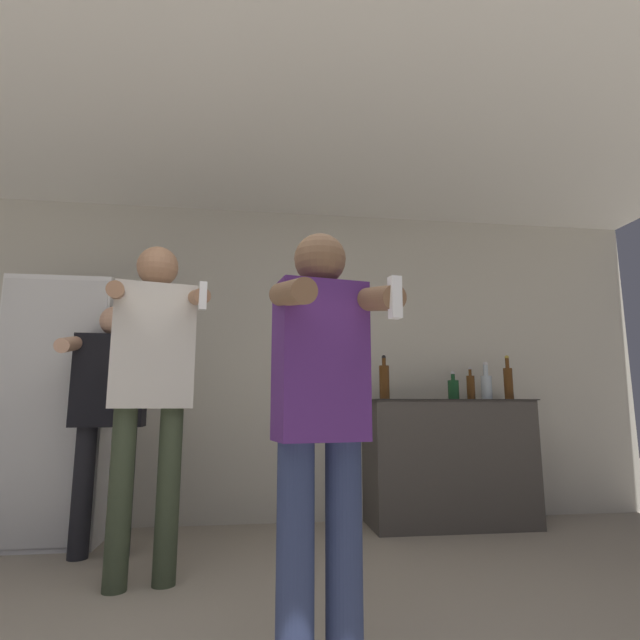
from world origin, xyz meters
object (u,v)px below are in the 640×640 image
at_px(refrigerator, 64,408).
at_px(bottle_tall_gin, 508,382).
at_px(bottle_green_wine, 471,387).
at_px(bottle_brown_liquor, 486,385).
at_px(person_woman_foreground, 321,411).
at_px(bottle_clear_vodka, 384,381).
at_px(person_spectator_back, 109,402).
at_px(bottle_dark_rum, 453,389).
at_px(person_man_side, 152,371).

height_order(refrigerator, bottle_tall_gin, refrigerator).
xyz_separation_m(bottle_green_wine, bottle_brown_liquor, (0.13, 0.00, 0.01)).
bearing_deg(bottle_tall_gin, person_woman_foreground, -132.32).
bearing_deg(refrigerator, bottle_clear_vodka, 0.01).
bearing_deg(person_spectator_back, bottle_dark_rum, 10.27).
bearing_deg(bottle_brown_liquor, person_spectator_back, -170.75).
bearing_deg(bottle_clear_vodka, person_woman_foreground, -111.29).
relative_size(person_woman_foreground, person_man_side, 0.87).
height_order(refrigerator, bottle_brown_liquor, refrigerator).
relative_size(bottle_tall_gin, bottle_dark_rum, 1.60).
xyz_separation_m(bottle_green_wine, person_man_side, (-2.25, -1.01, 0.03)).
bearing_deg(person_spectator_back, person_man_side, -57.56).
bearing_deg(bottle_green_wine, person_woman_foreground, -126.79).
xyz_separation_m(person_woman_foreground, person_spectator_back, (-1.14, 1.51, 0.05)).
xyz_separation_m(bottle_clear_vodka, bottle_green_wine, (0.70, -0.00, -0.04)).
height_order(bottle_clear_vodka, bottle_brown_liquor, bottle_clear_vodka).
bearing_deg(bottle_brown_liquor, refrigerator, -179.99).
bearing_deg(bottle_tall_gin, bottle_clear_vodka, 180.00).
bearing_deg(refrigerator, bottle_green_wine, 0.01).
height_order(person_man_side, person_spectator_back, person_man_side).
relative_size(bottle_green_wine, bottle_brown_liquor, 0.85).
xyz_separation_m(bottle_tall_gin, person_spectator_back, (-2.93, -0.45, -0.17)).
distance_m(bottle_green_wine, person_man_side, 2.47).
distance_m(refrigerator, bottle_tall_gin, 3.36).
distance_m(bottle_clear_vodka, bottle_brown_liquor, 0.83).
relative_size(bottle_brown_liquor, person_spectator_back, 0.19).
xyz_separation_m(refrigerator, person_spectator_back, (0.42, -0.45, 0.04)).
bearing_deg(bottle_clear_vodka, bottle_green_wine, -0.00).
distance_m(refrigerator, bottle_green_wine, 3.03).
relative_size(person_man_side, person_spectator_back, 1.15).
relative_size(bottle_tall_gin, person_spectator_back, 0.23).
height_order(refrigerator, bottle_green_wine, refrigerator).
distance_m(bottle_tall_gin, person_man_side, 2.76).
xyz_separation_m(bottle_clear_vodka, person_man_side, (-1.55, -1.01, -0.01)).
relative_size(bottle_tall_gin, person_woman_foreground, 0.23).
bearing_deg(bottle_brown_liquor, bottle_tall_gin, 0.00).
distance_m(person_woman_foreground, person_man_side, 1.25).
distance_m(bottle_dark_rum, bottle_clear_vodka, 0.56).
bearing_deg(bottle_clear_vodka, person_man_side, -146.82).
bearing_deg(bottle_brown_liquor, person_man_side, -156.99).
distance_m(bottle_brown_liquor, person_spectator_back, 2.78).
bearing_deg(bottle_green_wine, bottle_clear_vodka, 180.00).
height_order(bottle_tall_gin, bottle_brown_liquor, bottle_tall_gin).
xyz_separation_m(bottle_tall_gin, person_woman_foreground, (-1.78, -1.96, -0.21)).
relative_size(refrigerator, bottle_tall_gin, 5.02).
distance_m(bottle_dark_rum, person_spectator_back, 2.51).
relative_size(bottle_dark_rum, bottle_brown_liquor, 0.74).
bearing_deg(bottle_green_wine, bottle_brown_liquor, 0.00).
bearing_deg(person_woman_foreground, bottle_clear_vodka, 68.71).
bearing_deg(person_woman_foreground, person_spectator_back, 127.04).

